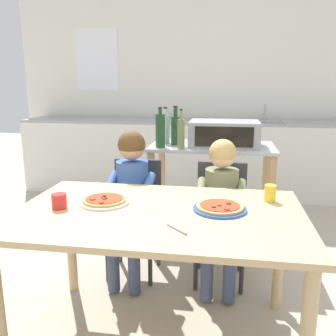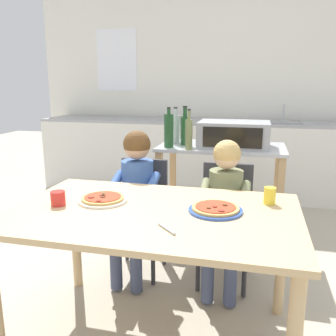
{
  "view_description": "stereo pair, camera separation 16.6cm",
  "coord_description": "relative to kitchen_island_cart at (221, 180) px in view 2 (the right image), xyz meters",
  "views": [
    {
      "loc": [
        0.32,
        -1.7,
        1.37
      ],
      "look_at": [
        0.0,
        0.3,
        0.89
      ],
      "focal_mm": 39.0,
      "sensor_mm": 36.0,
      "label": 1
    },
    {
      "loc": [
        0.49,
        -1.66,
        1.37
      ],
      "look_at": [
        0.0,
        0.3,
        0.89
      ],
      "focal_mm": 39.0,
      "sensor_mm": 36.0,
      "label": 2
    }
  ],
  "objects": [
    {
      "name": "dining_table",
      "position": [
        -0.21,
        -1.27,
        0.07
      ],
      "size": [
        1.44,
        0.91,
        0.74
      ],
      "color": "tan",
      "rests_on": "ground"
    },
    {
      "name": "child_in_blue_striped_shirt",
      "position": [
        -0.52,
        -0.67,
        0.09
      ],
      "size": [
        0.32,
        0.42,
        1.03
      ],
      "color": "#424C6B",
      "rests_on": "ground"
    },
    {
      "name": "drinking_cup_yellow",
      "position": [
        0.36,
        -1.02,
        0.21
      ],
      "size": [
        0.06,
        0.06,
        0.09
      ],
      "primitive_type": "cylinder",
      "color": "yellow",
      "rests_on": "dining_table"
    },
    {
      "name": "child_in_olive_shirt",
      "position": [
        0.09,
        -0.68,
        0.06
      ],
      "size": [
        0.32,
        0.42,
        0.99
      ],
      "color": "#424C6B",
      "rests_on": "ground"
    },
    {
      "name": "toaster_oven",
      "position": [
        0.09,
        -0.03,
        0.39
      ],
      "size": [
        0.55,
        0.38,
        0.2
      ],
      "color": "#999BA0",
      "rests_on": "kitchen_island_cart"
    },
    {
      "name": "dining_chair_right",
      "position": [
        0.09,
        -0.55,
        -0.09
      ],
      "size": [
        0.36,
        0.36,
        0.81
      ],
      "color": "#333338",
      "rests_on": "ground"
    },
    {
      "name": "bottle_slim_sauce",
      "position": [
        -0.39,
        0.04,
        0.41
      ],
      "size": [
        0.07,
        0.07,
        0.3
      ],
      "color": "#ADB7B2",
      "rests_on": "kitchen_island_cart"
    },
    {
      "name": "serving_spoon",
      "position": [
        -0.09,
        -1.49,
        0.17
      ],
      "size": [
        0.11,
        0.11,
        0.01
      ],
      "primitive_type": "cylinder",
      "rotation": [
        0.0,
        1.57,
        2.34
      ],
      "color": "#B7BABF",
      "rests_on": "dining_table"
    },
    {
      "name": "drinking_cup_red",
      "position": [
        -0.72,
        -1.31,
        0.2
      ],
      "size": [
        0.08,
        0.08,
        0.08
      ],
      "primitive_type": "cylinder",
      "color": "red",
      "rests_on": "dining_table"
    },
    {
      "name": "bottle_dark_olive_oil",
      "position": [
        -0.4,
        -0.18,
        0.42
      ],
      "size": [
        0.07,
        0.07,
        0.31
      ],
      "color": "#1E4723",
      "rests_on": "kitchen_island_cart"
    },
    {
      "name": "back_wall_tiled",
      "position": [
        -0.21,
        1.9,
        0.78
      ],
      "size": [
        4.89,
        0.13,
        2.7
      ],
      "color": "white",
      "rests_on": "ground"
    },
    {
      "name": "dining_chair_left",
      "position": [
        -0.52,
        -0.55,
        -0.09
      ],
      "size": [
        0.36,
        0.36,
        0.81
      ],
      "color": "#333338",
      "rests_on": "ground"
    },
    {
      "name": "kitchen_island_cart",
      "position": [
        0.0,
        0.0,
        0.0
      ],
      "size": [
        1.0,
        0.57,
        0.86
      ],
      "color": "#B7BABF",
      "rests_on": "ground"
    },
    {
      "name": "bottle_tall_green_wine",
      "position": [
        -0.3,
        -0.03,
        0.42
      ],
      "size": [
        0.07,
        0.07,
        0.32
      ],
      "color": "#1E4723",
      "rests_on": "kitchen_island_cart"
    },
    {
      "name": "ground_plane",
      "position": [
        -0.21,
        -0.02,
        -0.58
      ],
      "size": [
        12.43,
        12.43,
        0.0
      ],
      "primitive_type": "plane",
      "color": "#B7AD99"
    },
    {
      "name": "pizza_plate_blue_rimmed",
      "position": [
        0.09,
        -1.21,
        0.18
      ],
      "size": [
        0.27,
        0.27,
        0.03
      ],
      "color": "#3356B7",
      "rests_on": "dining_table"
    },
    {
      "name": "kitchen_counter",
      "position": [
        -0.21,
        1.49,
        -0.12
      ],
      "size": [
        4.4,
        0.6,
        1.11
      ],
      "color": "silver",
      "rests_on": "ground"
    },
    {
      "name": "bottle_squat_spirits",
      "position": [
        -0.23,
        -0.23,
        0.41
      ],
      "size": [
        0.06,
        0.06,
        0.31
      ],
      "color": "olive",
      "rests_on": "kitchen_island_cart"
    },
    {
      "name": "pizza_plate_white",
      "position": [
        -0.52,
        -1.19,
        0.18
      ],
      "size": [
        0.26,
        0.26,
        0.03
      ],
      "color": "white",
      "rests_on": "dining_table"
    }
  ]
}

